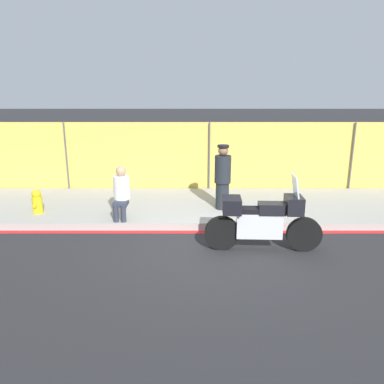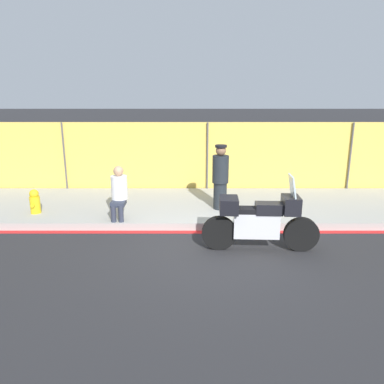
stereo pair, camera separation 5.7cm
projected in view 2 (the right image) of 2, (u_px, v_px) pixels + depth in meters
name	position (u px, v px, depth m)	size (l,w,h in m)	color
ground_plane	(216.00, 251.00, 7.50)	(120.00, 120.00, 0.00)	#262628
sidewalk	(210.00, 206.00, 10.08)	(32.18, 3.17, 0.18)	#9E9E99
curb_paint_stripe	(213.00, 232.00, 8.48)	(32.18, 0.18, 0.01)	red
storefront_fence	(208.00, 158.00, 11.43)	(30.57, 0.17, 2.19)	gold
motorcycle	(260.00, 220.00, 7.38)	(2.33, 0.56, 1.55)	black
officer_standing	(221.00, 177.00, 9.38)	(0.41, 0.41, 1.63)	#1E2328
person_seated_on_curb	(120.00, 190.00, 8.77)	(0.38, 0.64, 1.23)	#2D3342
fire_hydrant	(36.00, 201.00, 9.18)	(0.25, 0.31, 0.60)	gold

